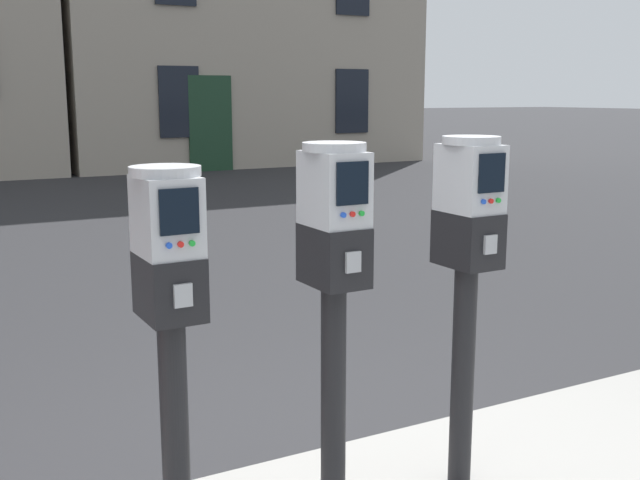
{
  "coord_description": "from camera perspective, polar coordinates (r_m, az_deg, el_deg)",
  "views": [
    {
      "loc": [
        -1.37,
        -2.55,
        1.67
      ],
      "look_at": [
        -0.12,
        -0.23,
        1.17
      ],
      "focal_mm": 42.71,
      "sensor_mm": 36.0,
      "label": 1
    }
  ],
  "objects": [
    {
      "name": "parking_meter_twin_adjacent",
      "position": [
        2.62,
        1.05,
        -2.07
      ],
      "size": [
        0.22,
        0.25,
        1.38
      ],
      "rotation": [
        0.0,
        0.0,
        -1.55
      ],
      "color": "black",
      "rests_on": "sidewalk_slab"
    },
    {
      "name": "parking_meter_end_of_row",
      "position": [
        2.94,
        10.99,
        -0.75
      ],
      "size": [
        0.22,
        0.25,
        1.38
      ],
      "rotation": [
        0.0,
        0.0,
        -1.55
      ],
      "color": "black",
      "rests_on": "sidewalk_slab"
    },
    {
      "name": "parking_meter_near_kerb",
      "position": [
        2.4,
        -11.18,
        -4.36
      ],
      "size": [
        0.22,
        0.25,
        1.33
      ],
      "rotation": [
        0.0,
        0.0,
        -1.55
      ],
      "color": "black",
      "rests_on": "sidewalk_slab"
    }
  ]
}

